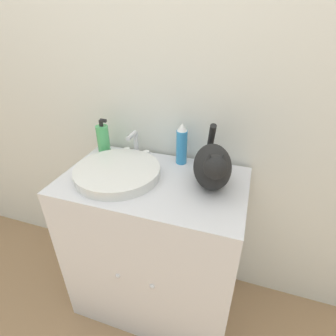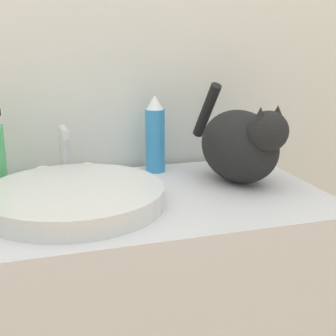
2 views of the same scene
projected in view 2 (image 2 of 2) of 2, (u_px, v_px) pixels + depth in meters
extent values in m
cube|color=silver|center=(116.00, 7.00, 1.21)|extent=(6.00, 0.05, 2.50)
cylinder|color=silver|center=(75.00, 197.00, 0.99)|extent=(0.38, 0.38, 0.04)
cylinder|color=silver|center=(65.00, 154.00, 1.17)|extent=(0.02, 0.02, 0.13)
cylinder|color=silver|center=(65.00, 132.00, 1.11)|extent=(0.02, 0.08, 0.02)
cylinder|color=white|center=(44.00, 174.00, 1.16)|extent=(0.03, 0.03, 0.03)
cylinder|color=white|center=(87.00, 171.00, 1.19)|extent=(0.03, 0.03, 0.03)
ellipsoid|color=black|center=(239.00, 146.00, 1.14)|extent=(0.21, 0.26, 0.18)
sphere|color=black|center=(268.00, 131.00, 1.05)|extent=(0.11, 0.11, 0.09)
cone|color=black|center=(260.00, 116.00, 1.02)|extent=(0.04, 0.04, 0.04)
cone|color=black|center=(278.00, 114.00, 1.05)|extent=(0.04, 0.04, 0.04)
cylinder|color=black|center=(207.00, 111.00, 1.24)|extent=(0.05, 0.11, 0.15)
cylinder|color=#338CCC|center=(155.00, 141.00, 1.23)|extent=(0.05, 0.05, 0.17)
cone|color=white|center=(155.00, 102.00, 1.20)|extent=(0.05, 0.05, 0.04)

